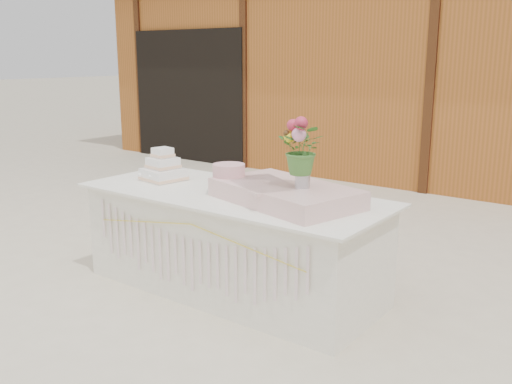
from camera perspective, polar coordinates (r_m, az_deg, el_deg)
ground at (r=4.50m, az=-2.32°, el=-9.66°), size 80.00×80.00×0.00m
barn at (r=9.57m, az=21.30°, el=12.01°), size 12.60×4.60×3.30m
cake_table at (r=4.36m, az=-2.41°, el=-5.00°), size 2.40×1.00×0.77m
wedding_cake at (r=4.74m, az=-9.26°, el=2.25°), size 0.35×0.35×0.27m
pink_cake_stand at (r=4.23m, az=-2.73°, el=1.51°), size 0.31×0.31×0.22m
satin_runner at (r=3.97m, az=2.93°, el=-0.16°), size 1.15×0.84×0.13m
flower_vase at (r=3.85m, az=4.68°, el=1.46°), size 0.10×0.10×0.14m
bouquet at (r=3.81m, az=4.75°, el=5.01°), size 0.37×0.34×0.35m
loose_flowers at (r=4.98m, az=-10.58°, el=1.76°), size 0.24×0.36×0.02m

